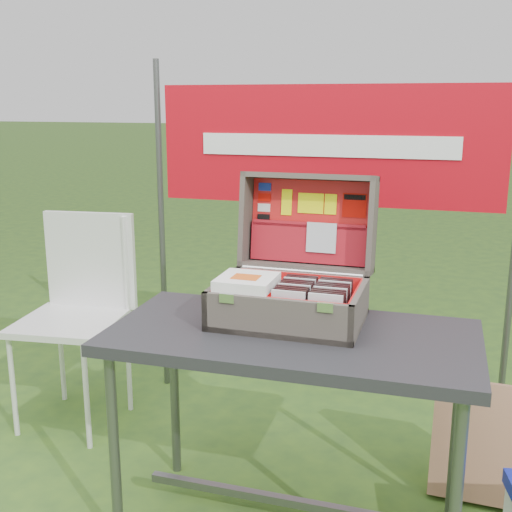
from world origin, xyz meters
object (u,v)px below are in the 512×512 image
(table, at_px, (291,435))
(chair, at_px, (69,325))
(cardboard_box, at_px, (490,443))
(suitcase, at_px, (294,250))

(table, bearing_deg, chair, 156.98)
(table, distance_m, cardboard_box, 0.82)
(table, bearing_deg, cardboard_box, 31.75)
(table, relative_size, cardboard_box, 2.68)
(suitcase, distance_m, cardboard_box, 1.09)
(table, height_order, chair, chair)
(table, height_order, suitcase, suitcase)
(chair, bearing_deg, table, -28.72)
(table, relative_size, suitcase, 2.34)
(suitcase, bearing_deg, chair, 163.94)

